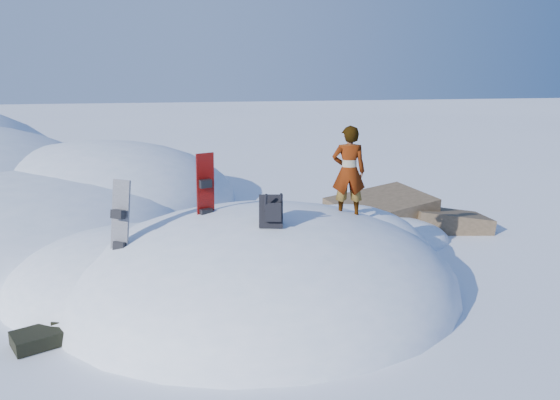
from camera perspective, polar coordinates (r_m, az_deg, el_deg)
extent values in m
plane|color=white|center=(9.72, -1.93, -9.57)|extent=(120.00, 120.00, 0.00)
ellipsoid|color=white|center=(9.72, -1.93, -9.57)|extent=(7.00, 6.00, 3.00)
ellipsoid|color=white|center=(10.17, -15.00, -8.98)|extent=(4.40, 4.00, 2.20)
ellipsoid|color=white|center=(10.87, 6.77, -7.13)|extent=(3.60, 3.20, 2.50)
ellipsoid|color=white|center=(16.86, -18.37, -0.31)|extent=(8.00, 8.00, 3.60)
cube|color=brown|center=(13.76, 10.42, -2.40)|extent=(2.82, 2.41, 1.62)
cube|color=brown|center=(14.15, 17.01, -3.18)|extent=(2.16, 1.80, 1.33)
cube|color=brown|center=(15.08, 10.79, -1.42)|extent=(2.08, 2.01, 1.10)
ellipsoid|color=white|center=(12.76, 10.44, -4.13)|extent=(3.20, 2.40, 1.00)
cube|color=#BA0D09|center=(9.32, -7.78, -0.24)|extent=(0.33, 0.19, 1.69)
cube|color=black|center=(9.19, -7.81, 1.71)|extent=(0.23, 0.18, 0.14)
cube|color=black|center=(9.30, -7.72, -1.35)|extent=(0.23, 0.18, 0.14)
cube|color=black|center=(8.91, -16.40, -3.45)|extent=(0.44, 0.44, 1.70)
cube|color=black|center=(8.75, -16.57, -1.43)|extent=(0.25, 0.23, 0.15)
cube|color=black|center=(8.90, -16.35, -4.63)|extent=(0.25, 0.23, 0.15)
cube|color=black|center=(8.48, -0.94, -1.18)|extent=(0.44, 0.44, 0.56)
cube|color=black|center=(8.32, -0.73, -1.30)|extent=(0.29, 0.23, 0.31)
cylinder|color=black|center=(8.29, -1.54, -0.53)|extent=(0.04, 0.21, 0.38)
cylinder|color=black|center=(8.34, 0.01, -0.45)|extent=(0.04, 0.21, 0.38)
cube|color=black|center=(8.63, -23.72, -13.02)|extent=(0.89, 0.78, 0.20)
cube|color=black|center=(8.73, -21.26, -11.82)|extent=(0.44, 0.35, 0.14)
imported|color=slate|center=(9.67, 7.19, 2.97)|extent=(0.67, 0.52, 1.62)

